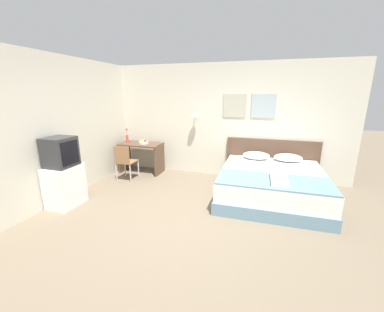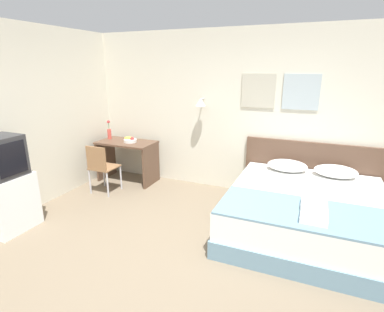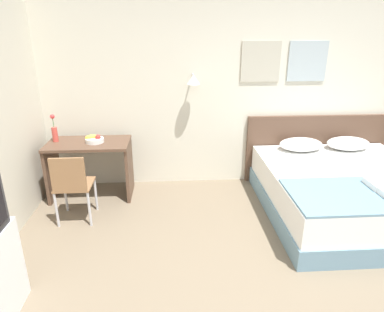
% 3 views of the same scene
% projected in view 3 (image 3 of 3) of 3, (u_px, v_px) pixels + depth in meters
% --- Properties ---
extents(ground_plane, '(24.00, 24.00, 0.00)m').
position_uv_depth(ground_plane, '(281.00, 310.00, 2.75)').
color(ground_plane, '#756651').
extents(wall_back, '(5.91, 0.31, 2.65)m').
position_uv_depth(wall_back, '(233.00, 90.00, 4.64)').
color(wall_back, beige).
rests_on(wall_back, ground_plane).
extents(bed, '(1.90, 2.01, 0.55)m').
position_uv_depth(bed, '(348.00, 193.00, 4.07)').
color(bed, '#66899E').
rests_on(bed, ground_plane).
extents(headboard, '(2.02, 0.06, 0.96)m').
position_uv_depth(headboard, '(315.00, 148.00, 4.96)').
color(headboard, brown).
rests_on(headboard, ground_plane).
extents(pillow_left, '(0.58, 0.38, 0.17)m').
position_uv_depth(pillow_left, '(301.00, 144.00, 4.63)').
color(pillow_left, white).
rests_on(pillow_left, bed).
extents(pillow_right, '(0.58, 0.38, 0.17)m').
position_uv_depth(pillow_right, '(348.00, 143.00, 4.67)').
color(pillow_right, white).
rests_on(pillow_right, bed).
extents(throw_blanket, '(1.85, 0.81, 0.02)m').
position_uv_depth(throw_blanket, '(381.00, 194.00, 3.42)').
color(throw_blanket, '#66899E').
rests_on(throw_blanket, bed).
extents(folded_towel_near_foot, '(0.27, 0.26, 0.06)m').
position_uv_depth(folded_towel_near_foot, '(381.00, 184.00, 3.54)').
color(folded_towel_near_foot, white).
rests_on(folded_towel_near_foot, throw_blanket).
extents(desk, '(1.04, 0.58, 0.75)m').
position_uv_depth(desk, '(90.00, 160.00, 4.44)').
color(desk, brown).
rests_on(desk, ground_plane).
extents(desk_chair, '(0.40, 0.40, 0.83)m').
position_uv_depth(desk_chair, '(72.00, 183.00, 3.82)').
color(desk_chair, '#8E6642').
rests_on(desk_chair, ground_plane).
extents(fruit_bowl, '(0.24, 0.23, 0.10)m').
position_uv_depth(fruit_bowl, '(95.00, 140.00, 4.34)').
color(fruit_bowl, silver).
rests_on(fruit_bowl, desk).
extents(flower_vase, '(0.07, 0.07, 0.36)m').
position_uv_depth(flower_vase, '(55.00, 132.00, 4.34)').
color(flower_vase, '#D14C42').
rests_on(flower_vase, desk).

